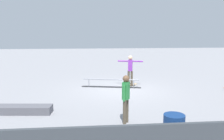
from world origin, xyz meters
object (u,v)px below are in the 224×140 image
(skater_main, at_px, (130,69))
(bystander_green_shirt, at_px, (126,96))
(trash_bin, at_px, (174,133))
(skate_ledge, at_px, (20,110))
(skateboard_main, at_px, (131,85))
(grind_rail, at_px, (111,84))

(skater_main, bearing_deg, bystander_green_shirt, -85.76)
(skater_main, bearing_deg, trash_bin, -75.83)
(skate_ledge, height_order, skateboard_main, skate_ledge)
(skateboard_main, height_order, bystander_green_shirt, bystander_green_shirt)
(skater_main, xyz_separation_m, bystander_green_shirt, (1.05, 5.23, -0.08))
(grind_rail, distance_m, bystander_green_shirt, 5.13)
(skate_ledge, height_order, trash_bin, trash_bin)
(skateboard_main, xyz_separation_m, trash_bin, (0.21, 7.26, 0.40))
(skate_ledge, bearing_deg, trash_bin, 144.23)
(skateboard_main, bearing_deg, skate_ledge, 17.69)
(grind_rail, distance_m, skate_ledge, 5.28)
(skateboard_main, relative_size, trash_bin, 0.87)
(grind_rail, relative_size, skate_ledge, 1.37)
(skateboard_main, distance_m, trash_bin, 7.28)
(skater_main, relative_size, trash_bin, 1.76)
(skateboard_main, bearing_deg, trash_bin, 65.80)
(skateboard_main, bearing_deg, bystander_green_shirt, 55.88)
(grind_rail, height_order, skater_main, skater_main)
(skate_ledge, xyz_separation_m, skater_main, (-4.69, -3.95, 0.82))
(skateboard_main, xyz_separation_m, bystander_green_shirt, (1.08, 5.29, 0.81))
(grind_rail, bearing_deg, bystander_green_shirt, 101.71)
(skateboard_main, bearing_deg, grind_rail, -11.92)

